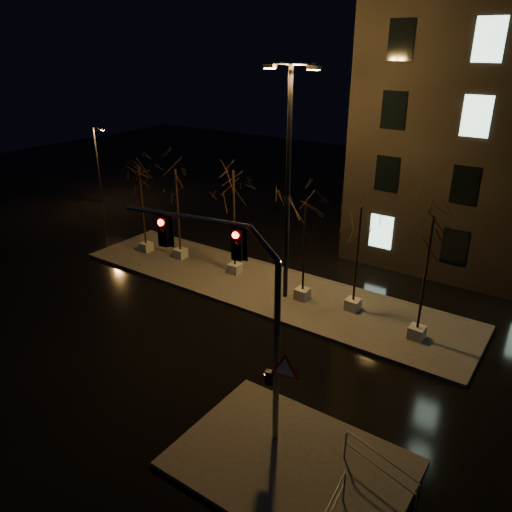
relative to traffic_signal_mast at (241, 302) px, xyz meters
The scene contains 13 objects.
ground 7.93m from the traffic_signal_mast, 149.92° to the left, with size 90.00×90.00×0.00m, color black.
median 11.65m from the traffic_signal_mast, 120.60° to the left, with size 22.00×5.00×0.15m, color #423F3B.
sidewalk_corner 5.27m from the traffic_signal_mast, 10.06° to the right, with size 7.00×5.00×0.15m, color #423F3B.
tree_0 16.55m from the traffic_signal_mast, 147.24° to the left, with size 1.80×1.80×5.42m.
tree_1 14.87m from the traffic_signal_mast, 140.65° to the left, with size 1.80×1.80×5.50m.
tree_2 12.14m from the traffic_signal_mast, 128.23° to the left, with size 1.80×1.80×5.96m.
tree_3 9.52m from the traffic_signal_mast, 107.88° to the left, with size 1.80×1.80×5.12m.
tree_4 9.48m from the traffic_signal_mast, 92.27° to the left, with size 1.80×1.80×5.29m.
tree_5 9.21m from the traffic_signal_mast, 71.20° to the left, with size 1.80×1.80×5.73m.
traffic_signal_mast is the anchor object (origin of this frame).
streetlight_main 9.70m from the traffic_signal_mast, 113.24° to the left, with size 2.76×0.41×11.06m.
streetlight_far 28.64m from the traffic_signal_mast, 149.65° to the left, with size 1.18×0.33×6.01m.
guard_rail_a 6.12m from the traffic_signal_mast, ahead, with size 2.48×0.73×1.11m.
Camera 1 is at (13.23, -13.60, 11.97)m, focal length 35.00 mm.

